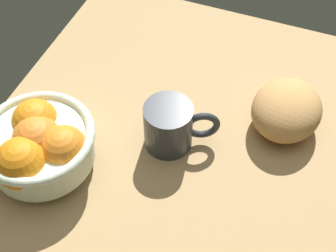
% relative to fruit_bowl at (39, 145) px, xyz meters
% --- Properties ---
extents(ground_plane, '(0.83, 0.65, 0.03)m').
position_rel_fruit_bowl_xyz_m(ground_plane, '(0.10, -0.18, -0.07)').
color(ground_plane, tan).
extents(fruit_bowl, '(0.19, 0.19, 0.11)m').
position_rel_fruit_bowl_xyz_m(fruit_bowl, '(0.00, 0.00, 0.00)').
color(fruit_bowl, silver).
rests_on(fruit_bowl, ground).
extents(bread_loaf, '(0.16, 0.14, 0.08)m').
position_rel_fruit_bowl_xyz_m(bread_loaf, '(0.23, -0.36, -0.02)').
color(bread_loaf, tan).
rests_on(bread_loaf, ground).
extents(mug, '(0.08, 0.12, 0.09)m').
position_rel_fruit_bowl_xyz_m(mug, '(0.12, -0.18, -0.02)').
color(mug, '#2A2E34').
rests_on(mug, ground).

